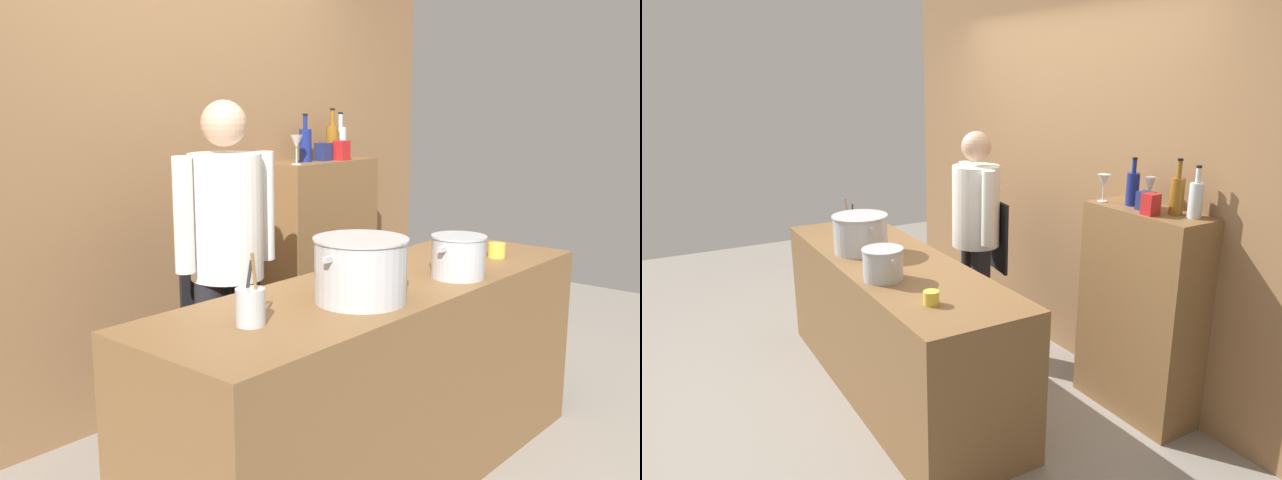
{
  "view_description": "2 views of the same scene",
  "coord_description": "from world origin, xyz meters",
  "views": [
    {
      "loc": [
        -2.45,
        -1.77,
        1.68
      ],
      "look_at": [
        0.02,
        0.36,
        1.04
      ],
      "focal_mm": 41.37,
      "sensor_mm": 36.0,
      "label": 1
    },
    {
      "loc": [
        3.29,
        -1.41,
        2.05
      ],
      "look_at": [
        0.28,
        0.35,
        1.05
      ],
      "focal_mm": 33.0,
      "sensor_mm": 36.0,
      "label": 2
    }
  ],
  "objects": [
    {
      "name": "bar_cabinet",
      "position": [
        0.98,
        1.19,
        0.64
      ],
      "size": [
        0.76,
        0.32,
        1.29
      ],
      "primitive_type": "cube",
      "color": "brown",
      "rests_on": "ground_plane"
    },
    {
      "name": "wine_bottle_cobalt",
      "position": [
        0.84,
        1.19,
        1.39
      ],
      "size": [
        0.08,
        0.08,
        0.29
      ],
      "color": "navy",
      "rests_on": "bar_cabinet"
    },
    {
      "name": "chef",
      "position": [
        -0.2,
        0.75,
        0.96
      ],
      "size": [
        0.52,
        0.38,
        1.66
      ],
      "rotation": [
        0.0,
        0.0,
        2.98
      ],
      "color": "black",
      "rests_on": "ground_plane"
    },
    {
      "name": "wine_glass_wide",
      "position": [
        0.92,
        1.25,
        1.41
      ],
      "size": [
        0.06,
        0.06,
        0.18
      ],
      "color": "silver",
      "rests_on": "bar_cabinet"
    },
    {
      "name": "butter_jar",
      "position": [
        0.78,
        -0.13,
        0.94
      ],
      "size": [
        0.08,
        0.08,
        0.07
      ],
      "primitive_type": "cylinder",
      "color": "yellow",
      "rests_on": "prep_counter"
    },
    {
      "name": "wine_bottle_clear",
      "position": [
        1.24,
        1.25,
        1.39
      ],
      "size": [
        0.08,
        0.08,
        0.29
      ],
      "color": "silver",
      "rests_on": "bar_cabinet"
    },
    {
      "name": "spice_tin_red",
      "position": [
        1.07,
        1.1,
        1.35
      ],
      "size": [
        0.08,
        0.08,
        0.12
      ],
      "primitive_type": "cube",
      "color": "red",
      "rests_on": "bar_cabinet"
    },
    {
      "name": "wine_glass_tall",
      "position": [
        0.68,
        1.11,
        1.41
      ],
      "size": [
        0.08,
        0.08,
        0.17
      ],
      "color": "silver",
      "rests_on": "bar_cabinet"
    },
    {
      "name": "wine_bottle_amber",
      "position": [
        1.14,
        1.22,
        1.4
      ],
      "size": [
        0.08,
        0.08,
        0.31
      ],
      "color": "#8C5919",
      "rests_on": "bar_cabinet"
    },
    {
      "name": "stockpot_small",
      "position": [
        0.3,
        -0.19,
        0.99
      ],
      "size": [
        0.3,
        0.24,
        0.18
      ],
      "color": "#B7BABF",
      "rests_on": "prep_counter"
    },
    {
      "name": "brick_back_panel",
      "position": [
        0.0,
        1.4,
        1.5
      ],
      "size": [
        4.4,
        0.1,
        3.0
      ],
      "primitive_type": "cube",
      "color": "olive",
      "rests_on": "ground_plane"
    },
    {
      "name": "stockpot_large",
      "position": [
        -0.28,
        -0.1,
        1.02
      ],
      "size": [
        0.43,
        0.37,
        0.25
      ],
      "color": "#B7BABF",
      "rests_on": "prep_counter"
    },
    {
      "name": "spice_tin_navy",
      "position": [
        0.98,
        1.16,
        1.34
      ],
      "size": [
        0.08,
        0.08,
        0.11
      ],
      "primitive_type": "cube",
      "color": "navy",
      "rests_on": "bar_cabinet"
    },
    {
      "name": "ground_plane",
      "position": [
        0.0,
        0.0,
        0.0
      ],
      "size": [
        8.0,
        8.0,
        0.0
      ],
      "primitive_type": "plane",
      "color": "gray"
    },
    {
      "name": "utensil_crock",
      "position": [
        -0.76,
        -0.0,
        0.97
      ],
      "size": [
        0.1,
        0.1,
        0.26
      ],
      "color": "#B7BABF",
      "rests_on": "prep_counter"
    },
    {
      "name": "prep_counter",
      "position": [
        0.0,
        0.0,
        0.45
      ],
      "size": [
        2.33,
        0.7,
        0.9
      ],
      "primitive_type": "cube",
      "color": "brown",
      "rests_on": "ground_plane"
    }
  ]
}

